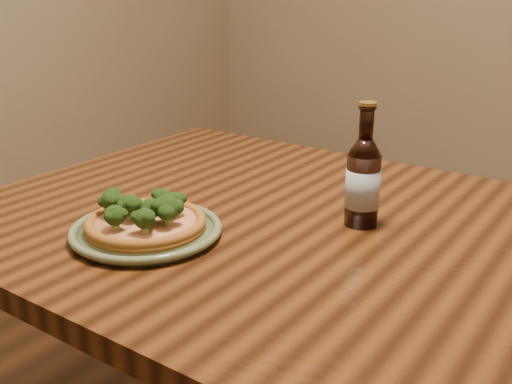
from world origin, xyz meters
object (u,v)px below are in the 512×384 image
Objects in this scene: plate at (146,230)px; pizza at (146,220)px; table at (392,297)px; beer_bottle at (363,181)px.

pizza reaches higher than plate.
beer_bottle reaches higher than table.
plate is at bearing -150.91° from table.
plate is 0.02m from pizza.
pizza is (-0.36, -0.20, 0.12)m from table.
plate is at bearing -112.44° from beer_bottle.
plate is at bearing 130.67° from pizza.
beer_bottle is (0.27, 0.26, 0.07)m from plate.
table is at bearing 29.27° from pizza.
table is at bearing 29.09° from plate.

